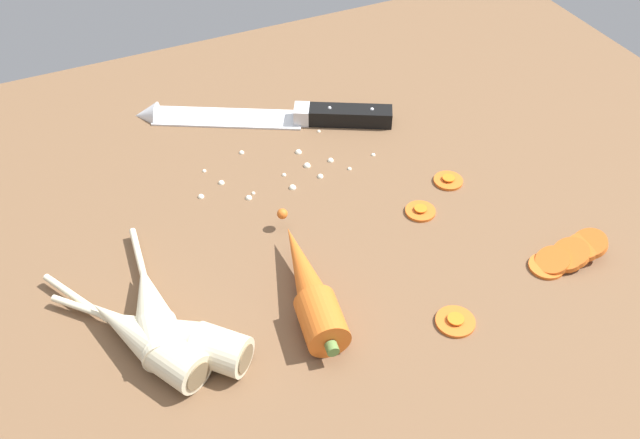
{
  "coord_description": "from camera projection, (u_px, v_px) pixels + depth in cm",
  "views": [
    {
      "loc": [
        -24.16,
        -54.81,
        54.97
      ],
      "look_at": [
        0.0,
        -2.0,
        1.5
      ],
      "focal_mm": 39.92,
      "sensor_mm": 36.0,
      "label": 1
    }
  ],
  "objects": [
    {
      "name": "carrot_slice_stray_far",
      "position": [
        456.0,
        320.0,
        0.7
      ],
      "size": [
        3.95,
        3.95,
        0.7
      ],
      "color": "#D6601E",
      "rests_on": "ground_plane"
    },
    {
      "name": "ground_plane",
      "position": [
        313.0,
        231.0,
        0.83
      ],
      "size": [
        120.0,
        90.0,
        4.0
      ],
      "primitive_type": "cube",
      "color": "brown"
    },
    {
      "name": "parsnip_front",
      "position": [
        143.0,
        339.0,
        0.66
      ],
      "size": [
        12.52,
        19.96,
        4.0
      ],
      "color": "beige",
      "rests_on": "ground_plane"
    },
    {
      "name": "mince_crumbs",
      "position": [
        283.0,
        171.0,
        0.87
      ],
      "size": [
        22.97,
        9.88,
        0.89
      ],
      "color": "silver",
      "rests_on": "ground_plane"
    },
    {
      "name": "carrot_slice_stray_near",
      "position": [
        448.0,
        180.0,
        0.86
      ],
      "size": [
        3.55,
        3.55,
        0.7
      ],
      "color": "#D6601E",
      "rests_on": "ground_plane"
    },
    {
      "name": "whole_carrot",
      "position": [
        309.0,
        286.0,
        0.71
      ],
      "size": [
        6.46,
        20.1,
        4.2
      ],
      "color": "#D6601E",
      "rests_on": "ground_plane"
    },
    {
      "name": "parsnip_mid_right",
      "position": [
        152.0,
        310.0,
        0.69
      ],
      "size": [
        4.88,
        19.3,
        4.0
      ],
      "color": "beige",
      "rests_on": "ground_plane"
    },
    {
      "name": "carrot_slice_stray_mid",
      "position": [
        420.0,
        210.0,
        0.82
      ],
      "size": [
        3.52,
        3.52,
        0.7
      ],
      "color": "#D6601E",
      "rests_on": "ground_plane"
    },
    {
      "name": "parsnip_mid_left",
      "position": [
        178.0,
        336.0,
        0.66
      ],
      "size": [
        16.43,
        17.18,
        4.0
      ],
      "color": "beige",
      "rests_on": "ground_plane"
    },
    {
      "name": "carrot_slice_stack",
      "position": [
        568.0,
        255.0,
        0.76
      ],
      "size": [
        8.98,
        3.99,
        3.01
      ],
      "color": "#D6601E",
      "rests_on": "ground_plane"
    },
    {
      "name": "chefs_knife",
      "position": [
        259.0,
        116.0,
        0.95
      ],
      "size": [
        32.28,
        19.15,
        4.18
      ],
      "color": "silver",
      "rests_on": "ground_plane"
    }
  ]
}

